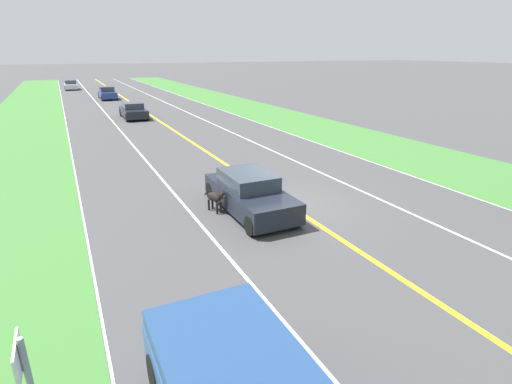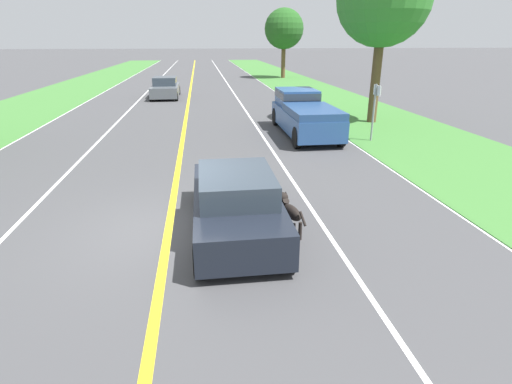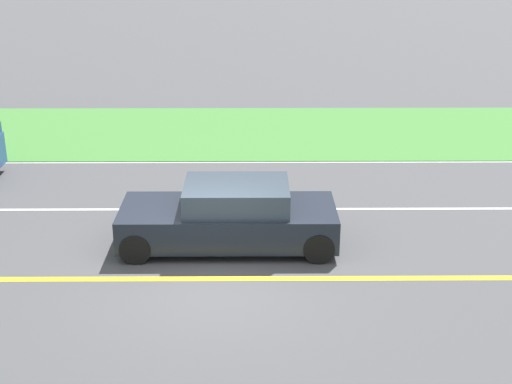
% 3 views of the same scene
% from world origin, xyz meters
% --- Properties ---
extents(ground_plane, '(400.00, 400.00, 0.00)m').
position_xyz_m(ground_plane, '(0.00, 0.00, 0.00)').
color(ground_plane, '#424244').
extents(centre_divider_line, '(0.18, 160.00, 0.01)m').
position_xyz_m(centre_divider_line, '(0.00, 0.00, 0.00)').
color(centre_divider_line, yellow).
rests_on(centre_divider_line, ground).
extents(lane_edge_line_right, '(0.14, 160.00, 0.01)m').
position_xyz_m(lane_edge_line_right, '(7.00, 0.00, 0.00)').
color(lane_edge_line_right, white).
rests_on(lane_edge_line_right, ground).
extents(lane_dash_same_dir, '(0.10, 160.00, 0.01)m').
position_xyz_m(lane_dash_same_dir, '(3.50, 0.00, 0.00)').
color(lane_dash_same_dir, white).
rests_on(lane_dash_same_dir, ground).
extents(grass_verge_right, '(6.00, 160.00, 0.03)m').
position_xyz_m(grass_verge_right, '(10.00, 0.00, 0.01)').
color(grass_verge_right, '#3D7533').
rests_on(grass_verge_right, ground).
extents(ego_car, '(1.85, 4.51, 1.39)m').
position_xyz_m(ego_car, '(1.52, -0.25, 0.65)').
color(ego_car, black).
rests_on(ego_car, ground).
extents(dog, '(0.47, 1.22, 0.88)m').
position_xyz_m(dog, '(2.65, -0.62, 0.55)').
color(dog, black).
rests_on(dog, ground).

